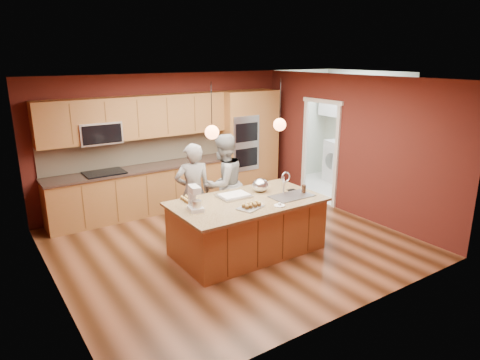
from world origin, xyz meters
TOP-DOWN VIEW (x-y plane):
  - floor at (0.00, 0.00)m, footprint 5.50×5.50m
  - ceiling at (0.00, 0.00)m, footprint 5.50×5.50m
  - wall_back at (0.00, 2.50)m, footprint 5.50×0.00m
  - wall_front at (0.00, -2.50)m, footprint 5.50×0.00m
  - wall_left at (-2.75, 0.00)m, footprint 0.00×5.00m
  - wall_right at (2.75, 0.00)m, footprint 0.00×5.00m
  - cabinet_run at (-0.68, 2.25)m, footprint 3.74×0.64m
  - oven_column at (1.85, 2.19)m, footprint 1.30×0.62m
  - doorway_trim at (2.73, 0.80)m, footprint 0.08×1.11m
  - laundry_room at (4.35, 1.20)m, footprint 2.60×2.70m
  - pendant_left at (-0.57, -0.39)m, footprint 0.20×0.20m
  - pendant_right at (0.65, -0.39)m, footprint 0.20×0.20m
  - island at (0.06, -0.39)m, footprint 2.36×1.32m
  - person_left at (-0.43, 0.53)m, footprint 0.69×0.54m
  - person_right at (0.17, 0.53)m, footprint 0.99×0.86m
  - stand_mixer at (-0.84, -0.32)m, footprint 0.24×0.30m
  - sheet_cake at (-0.04, -0.14)m, footprint 0.52×0.39m
  - cooling_rack at (-0.13, -0.71)m, footprint 0.44×0.38m
  - mixing_bowl at (0.48, -0.14)m, footprint 0.27×0.27m
  - plate at (0.29, -0.87)m, footprint 0.16×0.16m
  - tumbler at (1.02, -0.60)m, footprint 0.07×0.07m
  - phone at (0.95, -0.38)m, footprint 0.15×0.09m
  - cupcakes_left at (-0.72, 0.11)m, footprint 0.21×0.28m
  - cupcakes_rack at (-0.10, -0.71)m, footprint 0.30×0.15m
  - cupcakes_right at (0.69, 0.09)m, footprint 0.21×0.14m
  - washer at (4.21, 0.84)m, footprint 0.72×0.74m
  - dryer at (4.21, 1.56)m, footprint 0.76×0.77m

SIDE VIEW (x-z plane):
  - floor at x=0.00m, z-range 0.00..0.00m
  - island at x=0.06m, z-range -0.18..1.07m
  - dryer at x=4.21m, z-range 0.00..1.03m
  - washer at x=4.21m, z-range 0.00..1.11m
  - person_left at x=-0.43m, z-range 0.00..1.67m
  - phone at x=0.95m, z-range 0.87..0.88m
  - plate at x=0.29m, z-range 0.87..0.88m
  - cooling_rack at x=-0.13m, z-range 0.87..0.89m
  - person_right at x=0.17m, z-range 0.00..1.76m
  - sheet_cake at x=-0.04m, z-range 0.87..0.91m
  - cupcakes_left at x=-0.72m, z-range 0.87..0.93m
  - cupcakes_right at x=0.69m, z-range 0.87..0.93m
  - cupcakes_rack at x=-0.10m, z-range 0.89..0.95m
  - tumbler at x=1.02m, z-range 0.87..1.01m
  - mixing_bowl at x=0.48m, z-range 0.86..1.09m
  - cabinet_run at x=-0.68m, z-range -0.17..2.13m
  - stand_mixer at x=-0.84m, z-range 0.84..1.21m
  - doorway_trim at x=2.73m, z-range -0.05..2.15m
  - oven_column at x=1.85m, z-range 0.00..2.30m
  - wall_back at x=0.00m, z-range -1.40..4.10m
  - wall_front at x=0.00m, z-range -1.40..4.10m
  - wall_left at x=-2.75m, z-range -1.15..3.85m
  - wall_right at x=2.75m, z-range -1.15..3.85m
  - laundry_room at x=4.35m, z-range 0.60..3.30m
  - pendant_left at x=-0.57m, z-range 1.60..2.40m
  - pendant_right at x=0.65m, z-range 1.60..2.40m
  - ceiling at x=0.00m, z-range 2.70..2.70m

